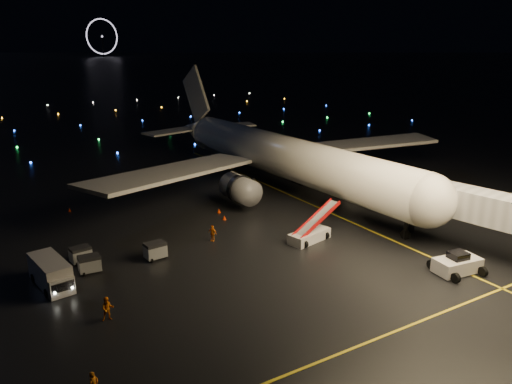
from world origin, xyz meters
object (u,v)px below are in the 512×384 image
Objects in this scene: baggage_cart_2 at (81,255)px; service_truck at (50,272)px; crew_b at (108,309)px; airliner at (271,131)px; baggage_cart_0 at (155,251)px; belt_loader at (310,225)px; crew_c at (212,233)px; baggage_cart_1 at (90,264)px; pushback_tug at (457,262)px.

service_truck is at bearing -141.14° from baggage_cart_2.
crew_b reaches higher than baggage_cart_2.
airliner is 38.56m from service_truck.
airliner is 40.81m from crew_b.
service_truck is 9.91m from baggage_cart_0.
baggage_cart_0 is 7.17m from baggage_cart_2.
baggage_cart_0 is (7.14, 9.03, -0.12)m from crew_b.
belt_loader reaches higher than service_truck.
belt_loader is at bearing 34.17° from crew_c.
service_truck is at bearing 179.04° from baggage_cart_0.
baggage_cart_2 is at bearing 97.40° from crew_b.
crew_b reaches higher than baggage_cart_1.
belt_loader is at bearing -19.66° from baggage_cart_0.
crew_b is at bearing -101.48° from baggage_cart_2.
crew_b is 11.99m from baggage_cart_2.
baggage_cart_2 is at bearing 150.77° from baggage_cart_0.
baggage_cart_0 is (-15.89, 4.15, -0.92)m from belt_loader.
belt_loader is 3.86× the size of baggage_cart_2.
baggage_cart_2 is (3.34, 3.64, -0.47)m from service_truck.
baggage_cart_1 is (-6.33, 0.22, -0.03)m from baggage_cart_0.
belt_loader is 22.66m from baggage_cart_1.
belt_loader is 3.75× the size of baggage_cart_1.
baggage_cart_2 is (0.60, 11.97, -0.17)m from crew_b.
service_truck is (-33.90, -16.99, -7.04)m from airliner.
baggage_cart_1 is at bearing 155.84° from belt_loader.
belt_loader is (-7.09, 13.36, 0.75)m from pushback_tug.
belt_loader is 1.05× the size of service_truck.
crew_c is 6.99m from baggage_cart_0.
belt_loader is at bearing -16.28° from service_truck.
crew_c is at bearing 138.37° from pushback_tug.
service_truck reaches higher than baggage_cart_0.
crew_c is at bearing -16.00° from baggage_cart_2.
service_truck reaches higher than baggage_cart_1.
baggage_cart_0 is (-6.89, -1.20, -0.06)m from crew_c.
baggage_cart_2 is at bearing 152.96° from pushback_tug.
pushback_tug is 2.14× the size of baggage_cart_0.
airliner is at bearing 30.39° from baggage_cart_1.
airliner is 35.14m from baggage_cart_1.
belt_loader reaches higher than pushback_tug.
baggage_cart_1 is (-22.21, 4.38, -0.94)m from belt_loader.
crew_b is 1.00× the size of baggage_cart_1.
crew_b is 17.36m from crew_c.
crew_b is 9.29m from baggage_cart_1.
airliner is 13.65× the size of pushback_tug.
baggage_cart_0 is at bearing 152.34° from belt_loader.
crew_b is (-23.03, -4.88, -0.79)m from belt_loader.
crew_b is 1.03× the size of baggage_cart_2.
crew_c is 0.91× the size of baggage_cart_0.
baggage_cart_1 is 1.03× the size of baggage_cart_2.
service_truck reaches higher than crew_c.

